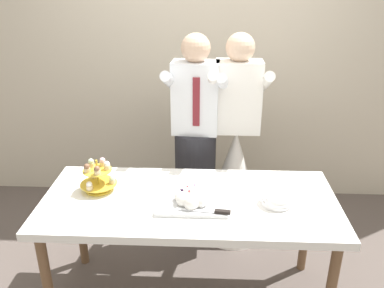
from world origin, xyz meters
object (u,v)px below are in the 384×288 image
person_groom (195,152)px  person_bride (235,170)px  plate_stack (277,199)px  cupcake_stand (98,177)px  main_cake_tray (193,198)px  dessert_table (189,209)px

person_groom → person_bride: same height
plate_stack → person_bride: 0.87m
cupcake_stand → main_cake_tray: cupcake_stand is taller
main_cake_tray → person_groom: size_ratio=0.26×
person_bride → plate_stack: bearing=-76.3°
cupcake_stand → person_groom: 0.89m
dessert_table → person_groom: bearing=89.3°
main_cake_tray → plate_stack: bearing=3.0°
dessert_table → person_bride: 0.85m
person_groom → dessert_table: bearing=-90.7°
main_cake_tray → person_bride: bearing=70.2°
person_bride → dessert_table: bearing=-112.6°
cupcake_stand → person_groom: person_groom is taller
cupcake_stand → plate_stack: (1.10, -0.12, -0.06)m
person_bride → main_cake_tray: bearing=-109.8°
person_groom → cupcake_stand: bearing=-131.8°
main_cake_tray → person_groom: (-0.01, 0.80, -0.07)m
dessert_table → person_groom: 0.74m
plate_stack → person_bride: size_ratio=0.11×
cupcake_stand → plate_stack: 1.11m
cupcake_stand → person_bride: person_bride is taller
dessert_table → person_groom: size_ratio=1.08×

